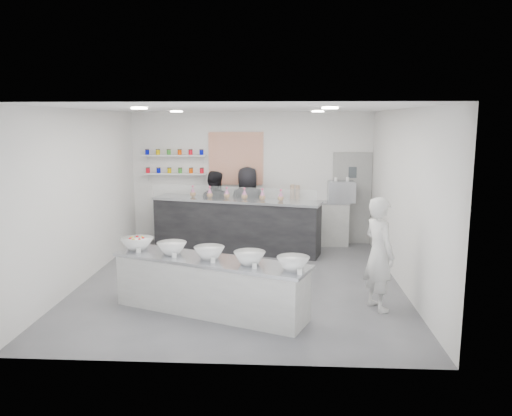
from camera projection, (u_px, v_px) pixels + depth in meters
The scene contains 26 objects.
floor at pixel (241, 282), 8.77m from camera, with size 6.00×6.00×0.00m, color #515156.
ceiling at pixel (240, 109), 8.26m from camera, with size 6.00×6.00×0.00m, color white.
back_wall at pixel (251, 178), 11.47m from camera, with size 5.50×5.50×0.00m, color white.
left_wall at pixel (83, 197), 8.66m from camera, with size 6.00×6.00×0.00m, color white.
right_wall at pixel (403, 199), 8.37m from camera, with size 6.00×6.00×0.00m, color white.
back_door at pixel (352, 198), 11.39m from camera, with size 0.88×0.04×2.10m, color gray.
pattern_panel at pixel (236, 159), 11.38m from camera, with size 1.25×0.03×1.20m, color #CF4A19.
jar_shelf_lower at pixel (175, 174), 11.45m from camera, with size 1.45×0.22×0.04m, color silver.
jar_shelf_upper at pixel (175, 155), 11.37m from camera, with size 1.45×0.22×0.04m, color silver.
preserve_jars at pixel (175, 162), 11.38m from camera, with size 1.45×0.10×0.56m, color red, non-canonical shape.
downlight_0 at pixel (139, 108), 7.35m from camera, with size 0.24×0.24×0.02m, color white.
downlight_1 at pixel (330, 108), 7.20m from camera, with size 0.24×0.24×0.02m, color white.
downlight_2 at pixel (176, 112), 9.91m from camera, with size 0.24×0.24×0.02m, color white.
downlight_3 at pixel (318, 111), 9.76m from camera, with size 0.24×0.24×0.02m, color white.
prep_counter at pixel (210, 286), 7.32m from camera, with size 3.00×0.68×0.82m, color #ADADA8.
back_bar at pixel (236, 225), 10.80m from camera, with size 3.68×0.67×1.14m, color black.
sneeze_guard at pixel (230, 194), 10.37m from camera, with size 3.63×0.02×0.31m, color white.
espresso_ledge at pixel (319, 223), 11.34m from camera, with size 1.34×0.43×1.00m, color #ADADA8.
espresso_machine at pixel (341, 192), 11.19m from camera, with size 0.60×0.42×0.46m, color #93969E.
cup_stacks at pixel (295, 193), 11.25m from camera, with size 0.24×0.24×0.38m, color tan, non-canonical shape.
prep_bowls at pixel (209, 253), 7.24m from camera, with size 3.05×0.55×0.18m, color white, non-canonical shape.
label_cards at pixel (219, 267), 6.74m from camera, with size 2.66×0.04×0.07m, color white, non-canonical shape.
cookie_bags at pixel (236, 193), 10.68m from camera, with size 2.13×0.13×0.25m, color #C75697, non-canonical shape.
woman_prep at pixel (379, 254), 7.40m from camera, with size 0.62×0.41×1.71m, color silver.
staff_left at pixel (214, 209), 11.23m from camera, with size 0.83×0.64×1.70m, color black.
staff_right at pixel (248, 207), 11.18m from camera, with size 0.88×0.57×1.80m, color black.
Camera 1 is at (0.73, -8.39, 2.80)m, focal length 35.00 mm.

